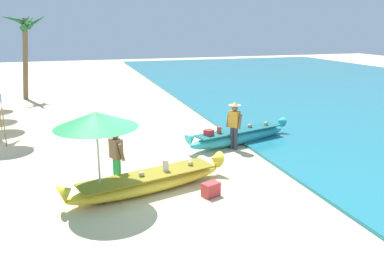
{
  "coord_description": "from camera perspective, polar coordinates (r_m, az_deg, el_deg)",
  "views": [
    {
      "loc": [
        -1.92,
        -9.38,
        4.21
      ],
      "look_at": [
        1.74,
        2.43,
        0.9
      ],
      "focal_mm": 36.2,
      "sensor_mm": 36.0,
      "label": 1
    }
  ],
  "objects": [
    {
      "name": "person_vendor_hatted",
      "position": [
        13.36,
        6.24,
        0.88
      ],
      "size": [
        0.49,
        0.56,
        1.69
      ],
      "color": "#333842",
      "rests_on": "ground"
    },
    {
      "name": "cooler_box",
      "position": [
        9.91,
        2.79,
        -9.02
      ],
      "size": [
        0.51,
        0.43,
        0.36
      ],
      "primitive_type": "cube",
      "rotation": [
        0.0,
        0.0,
        0.39
      ],
      "color": "#C63838",
      "rests_on": "ground"
    },
    {
      "name": "ground_plane",
      "position": [
        10.46,
        -5.23,
        -8.81
      ],
      "size": [
        80.0,
        80.0,
        0.0
      ],
      "primitive_type": "plane",
      "color": "beige"
    },
    {
      "name": "person_tourist_customer",
      "position": [
        10.41,
        -11.08,
        -3.96
      ],
      "size": [
        0.41,
        0.58,
        1.56
      ],
      "color": "green",
      "rests_on": "ground"
    },
    {
      "name": "parasol_row_0",
      "position": [
        14.95,
        -26.37,
        3.95
      ],
      "size": [
        1.6,
        1.6,
        1.91
      ],
      "color": "#8E6B47",
      "rests_on": "ground"
    },
    {
      "name": "boat_yellow_foreground",
      "position": [
        10.19,
        -6.36,
        -7.88
      ],
      "size": [
        4.6,
        1.88,
        0.78
      ],
      "color": "yellow",
      "rests_on": "ground"
    },
    {
      "name": "palm_tree_far_behind",
      "position": [
        24.23,
        -23.39,
        12.92
      ],
      "size": [
        2.46,
        2.47,
        4.87
      ],
      "color": "brown",
      "rests_on": "ground"
    },
    {
      "name": "patio_umbrella_large",
      "position": [
        9.29,
        -13.96,
        1.12
      ],
      "size": [
        1.98,
        1.98,
        2.25
      ],
      "color": "#B7B7BC",
      "rests_on": "ground"
    },
    {
      "name": "boat_cyan_midground",
      "position": [
        14.14,
        6.92,
        -1.2
      ],
      "size": [
        4.49,
        1.82,
        0.79
      ],
      "color": "#33B2BC",
      "rests_on": "ground"
    }
  ]
}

